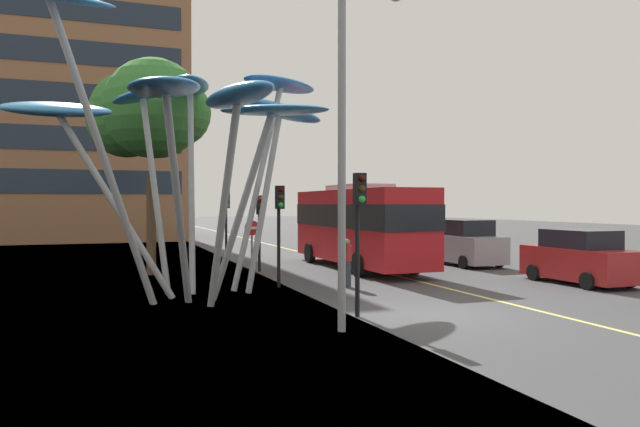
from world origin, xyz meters
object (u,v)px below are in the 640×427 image
at_px(red_bus, 359,223).
at_px(traffic_light_opposite, 226,211).
at_px(leaf_sculpture, 184,106).
at_px(car_parked_far, 465,244).
at_px(car_parked_mid, 580,258).
at_px(traffic_light_kerb_far, 279,214).
at_px(pedestrian, 347,263).
at_px(traffic_light_island_mid, 260,216).
at_px(no_entry_sign, 252,239).
at_px(street_lamp, 356,107).
at_px(traffic_light_kerb_near, 359,213).

bearing_deg(red_bus, traffic_light_opposite, 134.62).
height_order(leaf_sculpture, car_parked_far, leaf_sculpture).
xyz_separation_m(red_bus, car_parked_mid, (5.43, -7.37, -1.11)).
height_order(leaf_sculpture, car_parked_mid, leaf_sculpture).
xyz_separation_m(leaf_sculpture, traffic_light_opposite, (3.45, 11.25, -3.28)).
relative_size(red_bus, traffic_light_kerb_far, 2.94).
bearing_deg(car_parked_far, red_bus, 174.82).
height_order(red_bus, pedestrian, red_bus).
bearing_deg(traffic_light_island_mid, leaf_sculpture, -121.41).
distance_m(traffic_light_opposite, car_parked_mid, 16.25).
bearing_deg(traffic_light_kerb_far, red_bus, 42.82).
bearing_deg(car_parked_mid, leaf_sculpture, 175.28).
xyz_separation_m(red_bus, traffic_light_opposite, (-4.96, 5.02, 0.48)).
bearing_deg(no_entry_sign, traffic_light_island_mid, 61.55).
height_order(red_bus, car_parked_mid, red_bus).
bearing_deg(traffic_light_island_mid, traffic_light_kerb_far, -96.26).
height_order(street_lamp, pedestrian, street_lamp).
xyz_separation_m(car_parked_mid, car_parked_far, (-0.22, 6.90, 0.08)).
distance_m(red_bus, street_lamp, 13.33).
relative_size(red_bus, traffic_light_kerb_near, 2.81).
relative_size(leaf_sculpture, no_entry_sign, 5.01).
bearing_deg(car_parked_mid, traffic_light_kerb_near, -162.81).
xyz_separation_m(traffic_light_kerb_far, street_lamp, (-0.27, -7.23, 2.53)).
bearing_deg(leaf_sculpture, car_parked_far, 22.91).
bearing_deg(traffic_light_island_mid, no_entry_sign, -118.45).
height_order(car_parked_mid, pedestrian, car_parked_mid).
bearing_deg(car_parked_far, no_entry_sign, -177.55).
bearing_deg(traffic_light_opposite, traffic_light_island_mid, -84.16).
relative_size(red_bus, traffic_light_opposite, 2.97).
bearing_deg(traffic_light_kerb_near, traffic_light_opposite, 91.35).
bearing_deg(car_parked_far, traffic_light_kerb_far, -157.85).
xyz_separation_m(traffic_light_kerb_far, traffic_light_opposite, (0.04, 9.65, -0.02)).
xyz_separation_m(car_parked_mid, street_lamp, (-10.70, -4.48, 4.15)).
bearing_deg(pedestrian, leaf_sculpture, -170.86).
xyz_separation_m(traffic_light_kerb_near, car_parked_mid, (10.02, 3.10, -1.73)).
bearing_deg(leaf_sculpture, no_entry_sign, 57.98).
bearing_deg(car_parked_mid, no_entry_sign, 148.44).
distance_m(pedestrian, no_entry_sign, 5.02).
xyz_separation_m(street_lamp, no_entry_sign, (0.18, 10.94, -3.59)).
bearing_deg(traffic_light_kerb_far, car_parked_mid, -14.73).
relative_size(traffic_light_opposite, car_parked_far, 0.83).
bearing_deg(red_bus, pedestrian, -117.59).
relative_size(car_parked_mid, car_parked_far, 1.02).
xyz_separation_m(car_parked_mid, no_entry_sign, (-10.52, 6.46, 0.56)).
bearing_deg(pedestrian, car_parked_mid, -13.99).
bearing_deg(no_entry_sign, traffic_light_kerb_near, -87.04).
distance_m(leaf_sculpture, no_entry_sign, 7.61).
xyz_separation_m(traffic_light_opposite, pedestrian, (2.17, -10.35, -1.68)).
height_order(traffic_light_kerb_far, car_parked_mid, traffic_light_kerb_far).
bearing_deg(pedestrian, traffic_light_kerb_near, -109.34).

